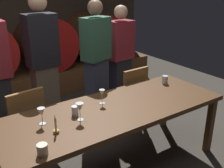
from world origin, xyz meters
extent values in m
plane|color=#3F3A33|center=(0.00, 0.00, 0.00)|extent=(7.57, 7.57, 0.00)
cube|color=#473A2D|center=(0.00, 2.99, 1.24)|extent=(5.82, 0.24, 2.47)
cube|color=brown|center=(0.00, 2.44, 0.22)|extent=(5.24, 0.90, 0.44)
cylinder|color=brown|center=(0.53, 2.44, 0.90)|extent=(0.92, 0.77, 0.92)
cylinder|color=#9E1411|center=(0.53, 2.04, 0.90)|extent=(0.94, 0.03, 0.94)
cylinder|color=#9E1411|center=(0.53, 2.85, 0.90)|extent=(0.94, 0.03, 0.94)
cylinder|color=#2D2D33|center=(0.53, 2.44, 0.90)|extent=(0.93, 0.04, 0.93)
cylinder|color=brown|center=(1.55, 2.44, 0.90)|extent=(0.92, 0.77, 0.92)
cylinder|color=#B21C16|center=(1.55, 2.04, 0.90)|extent=(0.94, 0.03, 0.94)
cylinder|color=#B21C16|center=(1.55, 2.85, 0.90)|extent=(0.94, 0.03, 0.94)
cylinder|color=#2D2D33|center=(1.55, 2.44, 0.90)|extent=(0.93, 0.04, 0.93)
cube|color=#4C2D16|center=(0.24, -0.18, 0.71)|extent=(2.37, 0.87, 0.05)
cube|color=#4C2D16|center=(1.35, -0.55, 0.34)|extent=(0.07, 0.07, 0.69)
cube|color=#4C2D16|center=(1.35, 0.19, 0.34)|extent=(0.07, 0.07, 0.69)
cube|color=brown|center=(-0.51, 0.59, 0.44)|extent=(0.44, 0.44, 0.04)
cube|color=brown|center=(-0.49, 0.42, 0.67)|extent=(0.40, 0.09, 0.42)
cube|color=brown|center=(-0.36, 0.78, 0.21)|extent=(0.05, 0.05, 0.42)
cube|color=brown|center=(-0.70, 0.74, 0.21)|extent=(0.05, 0.05, 0.42)
cube|color=brown|center=(-0.32, 0.45, 0.21)|extent=(0.05, 0.05, 0.42)
cube|color=brown|center=(-0.66, 0.41, 0.21)|extent=(0.05, 0.05, 0.42)
cube|color=brown|center=(0.93, 0.53, 0.44)|extent=(0.42, 0.42, 0.04)
cube|color=brown|center=(0.94, 0.35, 0.67)|extent=(0.40, 0.06, 0.42)
cube|color=brown|center=(1.10, 0.71, 0.21)|extent=(0.05, 0.05, 0.42)
cube|color=brown|center=(0.76, 0.70, 0.21)|extent=(0.05, 0.05, 0.42)
cube|color=brown|center=(1.11, 0.37, 0.21)|extent=(0.05, 0.05, 0.42)
cube|color=brown|center=(0.77, 0.36, 0.21)|extent=(0.05, 0.05, 0.42)
cube|color=black|center=(-0.66, 1.00, 0.45)|extent=(0.30, 0.20, 0.89)
cube|color=brown|center=(-0.06, 0.98, 0.47)|extent=(0.31, 0.22, 0.94)
cube|color=black|center=(-0.06, 0.98, 1.26)|extent=(0.39, 0.26, 0.65)
sphere|color=#D8A884|center=(-0.06, 0.98, 1.72)|extent=(0.22, 0.22, 0.22)
cube|color=#33384C|center=(0.65, 0.87, 0.47)|extent=(0.34, 0.28, 0.93)
cube|color=#336047|center=(0.65, 0.87, 1.22)|extent=(0.43, 0.34, 0.57)
sphere|color=#8C664C|center=(0.65, 0.87, 1.63)|extent=(0.20, 0.20, 0.20)
cube|color=black|center=(1.16, 1.00, 0.42)|extent=(0.32, 0.22, 0.84)
cube|color=maroon|center=(1.16, 1.00, 1.12)|extent=(0.40, 0.27, 0.57)
sphere|color=#D8A884|center=(1.16, 1.00, 1.53)|extent=(0.20, 0.20, 0.20)
cylinder|color=olive|center=(-0.45, -0.29, 0.75)|extent=(0.05, 0.05, 0.02)
cylinder|color=#EDE5CC|center=(-0.45, -0.29, 0.82)|extent=(0.02, 0.02, 0.12)
cone|color=yellow|center=(-0.45, -0.29, 0.90)|extent=(0.01, 0.01, 0.02)
cylinder|color=white|center=(-0.49, -0.08, 0.74)|extent=(0.06, 0.06, 0.00)
cylinder|color=white|center=(-0.49, -0.08, 0.78)|extent=(0.01, 0.01, 0.07)
cone|color=white|center=(-0.49, -0.08, 0.85)|extent=(0.07, 0.07, 0.08)
cylinder|color=silver|center=(-0.18, -0.21, 0.74)|extent=(0.06, 0.06, 0.00)
cylinder|color=silver|center=(-0.18, -0.21, 0.78)|extent=(0.01, 0.01, 0.09)
cone|color=silver|center=(-0.18, -0.21, 0.87)|extent=(0.08, 0.08, 0.08)
cylinder|color=silver|center=(0.18, -0.02, 0.74)|extent=(0.06, 0.06, 0.00)
cylinder|color=silver|center=(0.18, -0.02, 0.78)|extent=(0.01, 0.01, 0.09)
cone|color=silver|center=(0.18, -0.02, 0.86)|extent=(0.06, 0.06, 0.07)
cylinder|color=beige|center=(-0.66, -0.51, 0.78)|extent=(0.08, 0.08, 0.08)
cylinder|color=silver|center=(-0.17, -0.09, 0.78)|extent=(0.06, 0.06, 0.09)
cylinder|color=silver|center=(1.15, 0.04, 0.79)|extent=(0.07, 0.07, 0.10)
camera|label=1|loc=(-1.16, -2.16, 1.93)|focal=42.29mm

